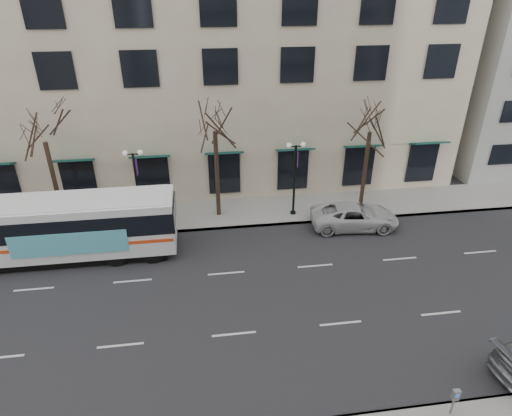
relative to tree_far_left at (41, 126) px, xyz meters
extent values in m
plane|color=black|center=(10.00, -8.80, -6.70)|extent=(160.00, 160.00, 0.00)
cube|color=gray|center=(15.00, 0.20, -6.62)|extent=(80.00, 4.00, 0.15)
cube|color=#C3B195|center=(8.00, 12.20, 5.30)|extent=(40.00, 20.00, 24.00)
cylinder|color=black|center=(0.00, 0.00, -3.83)|extent=(0.28, 0.28, 5.74)
cylinder|color=black|center=(10.00, 0.00, -3.72)|extent=(0.28, 0.28, 5.95)
cylinder|color=black|center=(20.00, 0.00, -3.97)|extent=(0.28, 0.28, 5.46)
cylinder|color=black|center=(5.00, -0.60, -4.20)|extent=(0.16, 0.16, 5.00)
cylinder|color=black|center=(5.00, -0.60, -6.55)|extent=(0.36, 0.36, 0.30)
cube|color=black|center=(5.00, -0.60, -1.75)|extent=(0.90, 0.06, 0.06)
sphere|color=silver|center=(4.55, -0.60, -1.65)|extent=(0.32, 0.32, 0.32)
sphere|color=silver|center=(5.45, -0.60, -1.65)|extent=(0.32, 0.32, 0.32)
cube|color=#532078|center=(5.12, -0.60, -2.60)|extent=(0.04, 0.45, 1.00)
cylinder|color=black|center=(15.00, -0.60, -4.20)|extent=(0.16, 0.16, 5.00)
cylinder|color=black|center=(15.00, -0.60, -6.55)|extent=(0.36, 0.36, 0.30)
cube|color=black|center=(15.00, -0.60, -1.75)|extent=(0.90, 0.06, 0.06)
sphere|color=silver|center=(14.55, -0.60, -1.65)|extent=(0.32, 0.32, 0.32)
sphere|color=silver|center=(15.45, -0.60, -1.65)|extent=(0.32, 0.32, 0.32)
cube|color=#532078|center=(15.12, -0.60, -2.60)|extent=(0.04, 0.45, 1.00)
cube|color=white|center=(0.65, -3.62, -4.67)|extent=(13.32, 2.91, 3.05)
cube|color=black|center=(0.65, -3.62, -6.39)|extent=(12.26, 2.56, 0.50)
cube|color=black|center=(0.98, -3.62, -4.20)|extent=(12.79, 2.95, 1.22)
cube|color=#EF4416|center=(0.65, -3.62, -5.20)|extent=(13.19, 2.94, 0.20)
cube|color=#58C4D7|center=(1.76, -5.09, -4.98)|extent=(6.11, 0.08, 1.33)
cube|color=white|center=(0.65, -3.62, -3.11)|extent=(12.66, 2.62, 0.09)
cylinder|color=black|center=(3.98, -4.89, -6.14)|extent=(1.11, 0.31, 1.11)
cylinder|color=black|center=(3.98, -2.34, -6.14)|extent=(1.11, 0.31, 1.11)
cylinder|color=black|center=(5.98, -4.89, -6.14)|extent=(1.11, 0.31, 1.11)
cylinder|color=black|center=(5.97, -2.33, -6.14)|extent=(1.11, 0.31, 1.11)
imported|color=silver|center=(18.58, -2.60, -5.92)|extent=(5.81, 3.09, 1.55)
cylinder|color=gray|center=(17.48, -16.28, -6.13)|extent=(0.07, 0.07, 0.83)
cube|color=gray|center=(17.48, -16.28, -5.58)|extent=(0.27, 0.18, 0.46)
cube|color=blue|center=(17.48, -16.36, -5.51)|extent=(0.13, 0.03, 0.17)
camera|label=1|loc=(9.02, -25.48, 7.44)|focal=30.00mm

